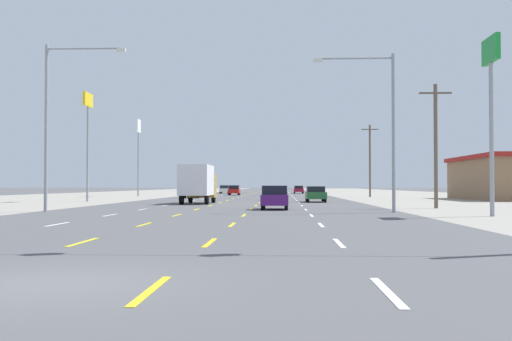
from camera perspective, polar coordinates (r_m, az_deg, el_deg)
The scene contains 21 objects.
ground_plane at distance 75.69m, azimuth -0.43°, elevation -2.56°, with size 572.00×572.00×0.00m, color #4C4C4F.
lot_apron_left at distance 80.78m, azimuth -18.26°, elevation -2.41°, with size 28.00×440.00×0.01m, color gray.
lot_apron_right at distance 78.48m, azimuth 17.95°, elevation -2.45°, with size 28.00×440.00×0.01m, color gray.
lane_markings at distance 114.16m, azimuth 0.52°, elevation -2.16°, with size 10.64×227.60×0.01m.
signal_span_wire at distance 16.75m, azimuth -11.44°, elevation 12.83°, with size 26.50×0.52×9.49m.
hatchback_inner_right_nearest at distance 39.44m, azimuth 1.75°, elevation -2.52°, with size 1.72×3.90×1.54m.
box_truck_inner_left_near at distance 52.04m, azimuth -5.45°, elevation -1.07°, with size 2.40×7.20×3.23m.
sedan_far_right_mid at distance 56.93m, azimuth 5.58°, elevation -2.19°, with size 1.80×4.50×1.46m.
sedan_inner_right_midfar at distance 59.99m, azimuth 2.06°, elevation -2.15°, with size 1.80×4.50×1.46m.
sedan_far_left_far at distance 75.47m, azimuth -5.86°, elevation -1.98°, with size 1.80×4.50×1.46m.
hatchback_inner_left_farther at distance 95.86m, azimuth -2.05°, elevation -1.84°, with size 1.72×3.90×1.54m.
sedan_inner_right_farthest at distance 97.36m, azimuth 2.18°, elevation -1.85°, with size 1.80×4.50×1.46m.
hatchback_far_left_distant_a at distance 115.36m, azimuth -2.94°, elevation -1.76°, with size 1.72×3.90×1.54m.
sedan_far_right_distant_b at distance 115.11m, azimuth 3.99°, elevation -1.77°, with size 1.80×4.50×1.46m.
pole_sign_left_row_1 at distance 60.86m, azimuth -15.40°, elevation 4.59°, with size 0.24×2.44×10.40m.
pole_sign_left_row_2 at distance 87.52m, azimuth -10.91°, elevation 2.90°, with size 0.24×1.89×10.82m.
pole_sign_right_row_0 at distance 33.26m, azimuth 21.06°, elevation 7.71°, with size 0.24×2.14×9.04m.
streetlight_left_row_0 at distance 38.02m, azimuth -18.24°, elevation 5.06°, with size 4.80×0.26×9.87m.
streetlight_right_row_0 at distance 36.05m, azimuth 11.86°, elevation 4.76°, with size 4.69×0.26×9.16m.
utility_pole_right_row_0 at distance 43.26m, azimuth 16.41°, elevation 2.45°, with size 2.20×0.26×8.44m.
utility_pole_right_row_1 at distance 81.88m, azimuth 10.57°, elevation 1.02°, with size 2.20×0.26×9.52m.
Camera 1 is at (3.70, -9.59, 1.57)m, focal length 42.91 mm.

